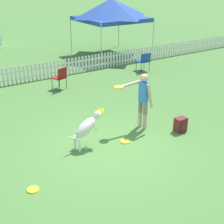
{
  "coord_description": "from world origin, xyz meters",
  "views": [
    {
      "loc": [
        -3.75,
        -5.82,
        4.01
      ],
      "look_at": [
        0.29,
        0.32,
        0.76
      ],
      "focal_mm": 50.0,
      "sensor_mm": 36.0,
      "label": 1
    }
  ],
  "objects_px": {
    "leaping_dog": "(87,127)",
    "folding_chair_center": "(144,60)",
    "frisbee_midfield": "(88,128)",
    "folding_chair_blue_left": "(60,76)",
    "handler_person": "(142,95)",
    "canopy_tent_secondary": "(111,10)",
    "frisbee_near_dog": "(33,189)",
    "frisbee_near_handler": "(125,141)",
    "backpack_on_grass": "(181,125)"
  },
  "relations": [
    {
      "from": "frisbee_near_handler",
      "to": "folding_chair_center",
      "type": "bearing_deg",
      "value": 47.17
    },
    {
      "from": "backpack_on_grass",
      "to": "leaping_dog",
      "type": "bearing_deg",
      "value": 165.42
    },
    {
      "from": "leaping_dog",
      "to": "folding_chair_center",
      "type": "bearing_deg",
      "value": 127.12
    },
    {
      "from": "handler_person",
      "to": "backpack_on_grass",
      "type": "height_order",
      "value": "handler_person"
    },
    {
      "from": "handler_person",
      "to": "frisbee_midfield",
      "type": "distance_m",
      "value": 1.8
    },
    {
      "from": "backpack_on_grass",
      "to": "canopy_tent_secondary",
      "type": "relative_size",
      "value": 0.13
    },
    {
      "from": "frisbee_near_dog",
      "to": "folding_chair_center",
      "type": "relative_size",
      "value": 0.29
    },
    {
      "from": "frisbee_near_dog",
      "to": "canopy_tent_secondary",
      "type": "distance_m",
      "value": 11.92
    },
    {
      "from": "leaping_dog",
      "to": "folding_chair_blue_left",
      "type": "distance_m",
      "value": 4.52
    },
    {
      "from": "frisbee_near_handler",
      "to": "frisbee_midfield",
      "type": "xyz_separation_m",
      "value": [
        -0.44,
        1.19,
        0.0
      ]
    },
    {
      "from": "leaping_dog",
      "to": "folding_chair_center",
      "type": "height_order",
      "value": "leaping_dog"
    },
    {
      "from": "frisbee_near_handler",
      "to": "folding_chair_center",
      "type": "relative_size",
      "value": 0.29
    },
    {
      "from": "frisbee_near_dog",
      "to": "frisbee_near_handler",
      "type": "bearing_deg",
      "value": 12.35
    },
    {
      "from": "frisbee_near_handler",
      "to": "canopy_tent_secondary",
      "type": "distance_m",
      "value": 9.88
    },
    {
      "from": "handler_person",
      "to": "folding_chair_blue_left",
      "type": "height_order",
      "value": "handler_person"
    },
    {
      "from": "frisbee_midfield",
      "to": "folding_chair_center",
      "type": "relative_size",
      "value": 0.29
    },
    {
      "from": "frisbee_midfield",
      "to": "folding_chair_blue_left",
      "type": "height_order",
      "value": "folding_chair_blue_left"
    },
    {
      "from": "frisbee_near_handler",
      "to": "folding_chair_blue_left",
      "type": "xyz_separation_m",
      "value": [
        0.33,
        4.65,
        0.51
      ]
    },
    {
      "from": "folding_chair_blue_left",
      "to": "canopy_tent_secondary",
      "type": "xyz_separation_m",
      "value": [
        4.61,
        3.58,
        1.84
      ]
    },
    {
      "from": "frisbee_midfield",
      "to": "backpack_on_grass",
      "type": "xyz_separation_m",
      "value": [
        2.08,
        -1.55,
        0.19
      ]
    },
    {
      "from": "folding_chair_center",
      "to": "canopy_tent_secondary",
      "type": "relative_size",
      "value": 0.26
    },
    {
      "from": "backpack_on_grass",
      "to": "folding_chair_blue_left",
      "type": "xyz_separation_m",
      "value": [
        -1.31,
        5.0,
        0.32
      ]
    },
    {
      "from": "handler_person",
      "to": "frisbee_near_handler",
      "type": "height_order",
      "value": "handler_person"
    },
    {
      "from": "leaping_dog",
      "to": "folding_chair_center",
      "type": "xyz_separation_m",
      "value": [
        5.44,
        4.54,
        -0.06
      ]
    },
    {
      "from": "frisbee_near_handler",
      "to": "backpack_on_grass",
      "type": "xyz_separation_m",
      "value": [
        1.64,
        -0.35,
        0.19
      ]
    },
    {
      "from": "folding_chair_blue_left",
      "to": "folding_chair_center",
      "type": "bearing_deg",
      "value": 163.28
    },
    {
      "from": "frisbee_midfield",
      "to": "canopy_tent_secondary",
      "type": "distance_m",
      "value": 9.16
    },
    {
      "from": "frisbee_near_handler",
      "to": "folding_chair_center",
      "type": "xyz_separation_m",
      "value": [
        4.5,
        4.86,
        0.49
      ]
    },
    {
      "from": "leaping_dog",
      "to": "backpack_on_grass",
      "type": "relative_size",
      "value": 2.69
    },
    {
      "from": "folding_chair_center",
      "to": "frisbee_midfield",
      "type": "bearing_deg",
      "value": 42.84
    },
    {
      "from": "leaping_dog",
      "to": "frisbee_midfield",
      "type": "relative_size",
      "value": 4.43
    },
    {
      "from": "frisbee_near_dog",
      "to": "folding_chair_center",
      "type": "distance_m",
      "value": 9.07
    },
    {
      "from": "handler_person",
      "to": "frisbee_near_handler",
      "type": "xyz_separation_m",
      "value": [
        -0.85,
        -0.41,
        -0.99
      ]
    },
    {
      "from": "frisbee_near_handler",
      "to": "folding_chair_blue_left",
      "type": "height_order",
      "value": "folding_chair_blue_left"
    },
    {
      "from": "canopy_tent_secondary",
      "to": "folding_chair_center",
      "type": "bearing_deg",
      "value": -97.42
    },
    {
      "from": "frisbee_near_handler",
      "to": "leaping_dog",
      "type": "bearing_deg",
      "value": 161.27
    },
    {
      "from": "frisbee_midfield",
      "to": "folding_chair_blue_left",
      "type": "distance_m",
      "value": 3.58
    },
    {
      "from": "leaping_dog",
      "to": "folding_chair_center",
      "type": "distance_m",
      "value": 7.09
    },
    {
      "from": "frisbee_near_dog",
      "to": "canopy_tent_secondary",
      "type": "xyz_separation_m",
      "value": [
        7.67,
        8.83,
        2.35
      ]
    },
    {
      "from": "leaping_dog",
      "to": "frisbee_near_dog",
      "type": "bearing_deg",
      "value": -65.51
    },
    {
      "from": "handler_person",
      "to": "leaping_dog",
      "type": "bearing_deg",
      "value": 90.26
    },
    {
      "from": "leaping_dog",
      "to": "backpack_on_grass",
      "type": "xyz_separation_m",
      "value": [
        2.58,
        -0.67,
        -0.37
      ]
    },
    {
      "from": "handler_person",
      "to": "frisbee_midfield",
      "type": "height_order",
      "value": "handler_person"
    },
    {
      "from": "handler_person",
      "to": "folding_chair_blue_left",
      "type": "distance_m",
      "value": 4.3
    },
    {
      "from": "handler_person",
      "to": "leaping_dog",
      "type": "height_order",
      "value": "handler_person"
    },
    {
      "from": "frisbee_midfield",
      "to": "frisbee_near_handler",
      "type": "bearing_deg",
      "value": -69.73
    },
    {
      "from": "folding_chair_blue_left",
      "to": "handler_person",
      "type": "bearing_deg",
      "value": 77.47
    },
    {
      "from": "frisbee_near_handler",
      "to": "handler_person",
      "type": "bearing_deg",
      "value": 25.82
    },
    {
      "from": "folding_chair_blue_left",
      "to": "backpack_on_grass",
      "type": "bearing_deg",
      "value": 85.13
    },
    {
      "from": "leaping_dog",
      "to": "frisbee_near_handler",
      "type": "relative_size",
      "value": 4.43
    }
  ]
}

